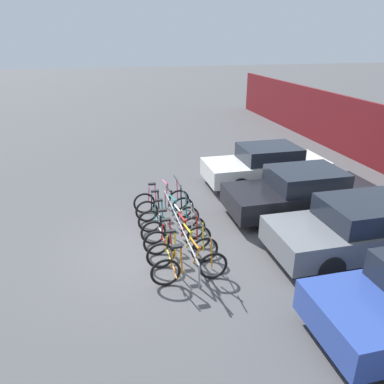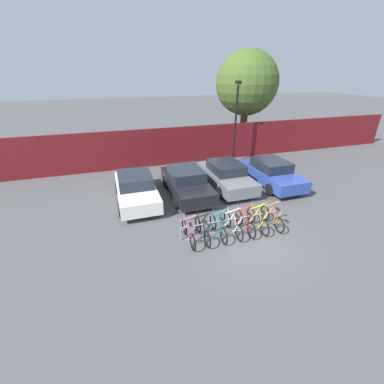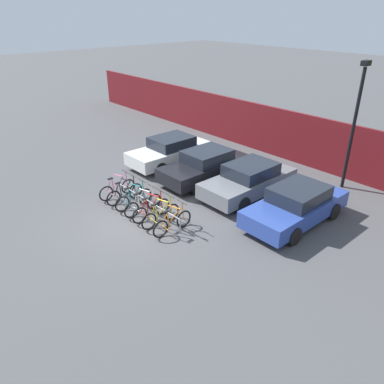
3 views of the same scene
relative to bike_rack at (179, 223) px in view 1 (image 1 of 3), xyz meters
The scene contains 12 objects.
ground_plane 0.91m from the bike_rack, 62.70° to the right, with size 120.00×120.00×0.00m, color #4C4C4F.
bike_rack is the anchor object (origin of this frame).
bicycle_pink 1.84m from the bike_rack, behind, with size 0.68×1.71×1.05m.
bicycle_black 1.27m from the bike_rack, behind, with size 0.68×1.71×1.05m.
bicycle_teal 0.63m from the bike_rack, 166.18° to the right, with size 0.68×1.71×1.05m.
bicycle_white 0.19m from the bike_rack, 75.58° to the right, with size 0.68×1.71×1.05m.
bicycle_red 0.60m from the bike_rack, 14.66° to the right, with size 0.68×1.71×1.05m.
bicycle_yellow 1.16m from the bike_rack, ahead, with size 0.68×1.71×1.05m.
bicycle_orange 1.84m from the bike_rack, ahead, with size 0.68×1.71×1.05m.
car_white 5.08m from the bike_rack, 130.27° to the left, with size 1.91×4.34×1.40m.
car_black 3.92m from the bike_rack, 100.19° to the left, with size 1.91×4.42×1.40m.
car_grey 4.44m from the bike_rack, 67.83° to the left, with size 1.91×4.38×1.40m.
Camera 1 is at (8.07, -1.03, 4.96)m, focal length 35.00 mm.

